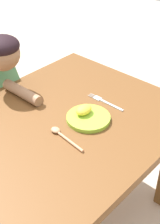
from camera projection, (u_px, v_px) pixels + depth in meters
The scene contains 6 objects.
ground_plane at pixel (64, 217), 1.92m from camera, with size 8.00×8.00×0.00m, color beige.
dining_table at pixel (61, 140), 1.57m from camera, with size 1.18×0.93×0.70m.
plate at pixel (87, 116), 1.53m from camera, with size 0.21×0.21×0.06m.
fork at pixel (105, 102), 1.65m from camera, with size 0.03×0.22×0.01m.
spoon at pixel (62, 135), 1.43m from camera, with size 0.05×0.21×0.02m.
person at pixel (1, 103), 1.89m from camera, with size 0.22×0.48×1.00m.
Camera 1 is at (-0.83, -0.87, 1.62)m, focal length 52.28 mm.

